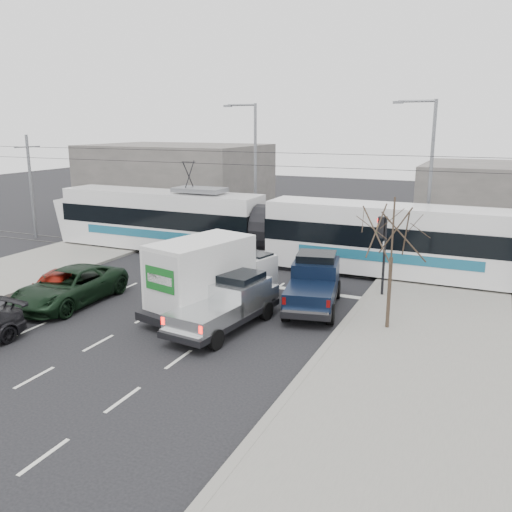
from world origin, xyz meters
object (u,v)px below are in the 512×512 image
at_px(street_lamp_near, 427,172).
at_px(traffic_signal, 382,239).
at_px(bare_tree, 393,234).
at_px(navy_pickup, 314,282).
at_px(green_car, 70,287).
at_px(tram, 265,229).
at_px(red_car, 56,286).
at_px(silver_pickup, 229,302).
at_px(box_truck, 211,276).
at_px(street_lamp_far, 253,164).

bearing_deg(street_lamp_near, traffic_signal, -96.41).
relative_size(bare_tree, navy_pickup, 0.90).
bearing_deg(traffic_signal, green_car, -152.20).
xyz_separation_m(tram, red_car, (-5.74, -10.19, -1.27)).
height_order(silver_pickup, box_truck, box_truck).
relative_size(street_lamp_near, silver_pickup, 1.58).
distance_m(box_truck, green_car, 6.46).
distance_m(tram, red_car, 11.77).
xyz_separation_m(traffic_signal, red_car, (-13.03, -6.46, -2.04)).
relative_size(box_truck, navy_pickup, 1.22).
height_order(box_truck, green_car, box_truck).
relative_size(bare_tree, green_car, 0.89).
bearing_deg(traffic_signal, tram, 152.92).
bearing_deg(street_lamp_near, tram, -155.14).
relative_size(silver_pickup, navy_pickup, 1.03).
relative_size(street_lamp_far, box_truck, 1.33).
xyz_separation_m(silver_pickup, navy_pickup, (2.29, 3.61, 0.10)).
xyz_separation_m(street_lamp_far, tram, (3.36, -5.77, -3.15)).
distance_m(traffic_signal, box_truck, 7.88).
height_order(street_lamp_far, green_car, street_lamp_far).
xyz_separation_m(street_lamp_near, tram, (-8.14, -3.77, -3.15)).
bearing_deg(street_lamp_far, bare_tree, -48.88).
bearing_deg(navy_pickup, green_car, -169.71).
relative_size(traffic_signal, red_car, 0.88).
height_order(silver_pickup, navy_pickup, navy_pickup).
height_order(box_truck, navy_pickup, box_truck).
distance_m(street_lamp_far, red_car, 16.73).
distance_m(street_lamp_far, silver_pickup, 17.20).
xyz_separation_m(tram, green_car, (-4.94, -10.19, -1.18)).
height_order(silver_pickup, green_car, silver_pickup).
height_order(street_lamp_far, tram, street_lamp_far).
xyz_separation_m(bare_tree, traffic_signal, (-1.13, 4.00, -1.05)).
height_order(traffic_signal, green_car, traffic_signal).
distance_m(bare_tree, street_lamp_near, 11.58).
bearing_deg(street_lamp_far, navy_pickup, -55.13).
relative_size(silver_pickup, green_car, 1.02).
height_order(tram, box_truck, tram).
relative_size(street_lamp_far, red_car, 2.20).
xyz_separation_m(traffic_signal, silver_pickup, (-4.61, -6.07, -1.75)).
bearing_deg(green_car, box_truck, 12.22).
bearing_deg(bare_tree, red_car, -170.12).
bearing_deg(box_truck, bare_tree, 22.03).
distance_m(navy_pickup, green_car, 10.69).
bearing_deg(red_car, bare_tree, -7.16).
xyz_separation_m(street_lamp_far, red_car, (-2.38, -15.97, -4.41)).
bearing_deg(street_lamp_far, red_car, -98.46).
height_order(bare_tree, street_lamp_far, street_lamp_far).
distance_m(bare_tree, traffic_signal, 4.28).
height_order(street_lamp_near, navy_pickup, street_lamp_near).
bearing_deg(box_truck, red_car, -153.71).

